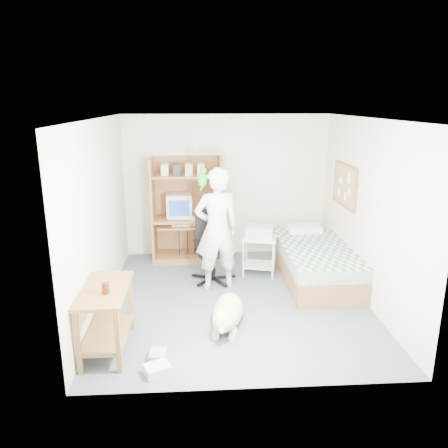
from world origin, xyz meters
name	(u,v)px	position (x,y,z in m)	size (l,w,h in m)	color
floor	(236,299)	(0.00, 0.00, 0.00)	(4.00, 4.00, 0.00)	#4A5765
wall_back	(226,186)	(0.00, 2.00, 1.25)	(3.60, 0.02, 2.50)	beige
wall_right	(367,212)	(1.80, 0.00, 1.25)	(0.02, 4.00, 2.50)	beige
wall_left	(100,216)	(-1.80, 0.00, 1.25)	(0.02, 4.00, 2.50)	beige
ceiling	(237,119)	(0.00, 0.00, 2.50)	(3.60, 4.00, 0.02)	white
computer_hutch	(187,214)	(-0.70, 1.74, 0.82)	(1.20, 0.63, 1.80)	brown
bed	(315,263)	(1.30, 0.62, 0.29)	(1.02, 2.02, 0.66)	brown
side_desk	(106,310)	(-1.55, -1.20, 0.49)	(0.50, 1.00, 0.75)	brown
corkboard	(345,185)	(1.77, 0.90, 1.45)	(0.04, 0.94, 0.66)	olive
office_chair	(212,256)	(-0.30, 0.75, 0.39)	(0.62, 0.62, 1.09)	black
person	(217,229)	(-0.24, 0.44, 0.91)	(0.66, 0.44, 1.82)	silver
parrot	(202,178)	(-0.44, 0.45, 1.66)	(0.13, 0.23, 0.37)	#15952A
dog	(227,312)	(-0.17, -0.76, 0.19)	(0.52, 1.15, 0.43)	#CCB788
printer_cart	(259,249)	(0.46, 0.91, 0.42)	(0.62, 0.54, 0.64)	silver
printer	(260,231)	(0.46, 0.91, 0.73)	(0.42, 0.32, 0.18)	#B0B0AB
crt_monitor	(179,205)	(-0.83, 1.75, 0.97)	(0.44, 0.47, 0.41)	beige
keyboard	(185,224)	(-0.73, 1.58, 0.67)	(0.45, 0.16, 0.03)	beige
pencil_cup	(208,215)	(-0.34, 1.65, 0.82)	(0.08, 0.08, 0.12)	gold
drink_glass	(106,288)	(-1.50, -1.34, 0.81)	(0.08, 0.08, 0.12)	#3A1809
floor_box_a	(157,370)	(-0.96, -1.70, 0.05)	(0.25, 0.20, 0.10)	silver
floor_box_b	(158,355)	(-0.98, -1.42, 0.04)	(0.18, 0.22, 0.08)	#A4A49F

